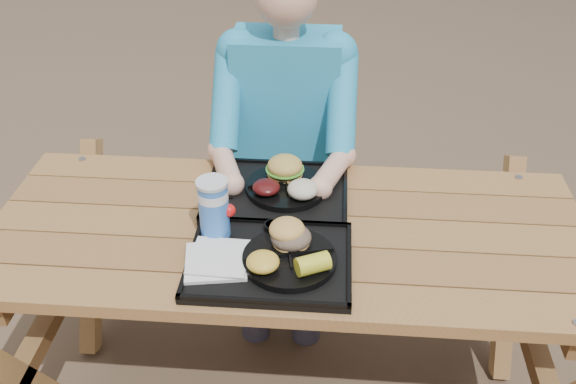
{
  "coord_description": "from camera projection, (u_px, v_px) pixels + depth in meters",
  "views": [
    {
      "loc": [
        0.12,
        -1.52,
        1.92
      ],
      "look_at": [
        0.0,
        0.0,
        0.88
      ],
      "focal_mm": 40.0,
      "sensor_mm": 36.0,
      "label": 1
    }
  ],
  "objects": [
    {
      "name": "burger",
      "position": [
        285.0,
        162.0,
        2.06
      ],
      "size": [
        0.12,
        0.12,
        0.1
      ],
      "primitive_type": null,
      "color": "#BC9642",
      "rests_on": "plate_far"
    },
    {
      "name": "mac_cheese",
      "position": [
        263.0,
        262.0,
        1.69
      ],
      "size": [
        0.09,
        0.09,
        0.04
      ],
      "primitive_type": "ellipsoid",
      "color": "gold",
      "rests_on": "plate_near"
    },
    {
      "name": "corn_cob",
      "position": [
        313.0,
        264.0,
        1.68
      ],
      "size": [
        0.12,
        0.12,
        0.05
      ],
      "primitive_type": null,
      "rotation": [
        0.0,
        0.0,
        0.45
      ],
      "color": "gold",
      "rests_on": "plate_near"
    },
    {
      "name": "sandwich",
      "position": [
        291.0,
        228.0,
        1.76
      ],
      "size": [
        0.11,
        0.11,
        0.11
      ],
      "primitive_type": null,
      "color": "gold",
      "rests_on": "plate_near"
    },
    {
      "name": "tray_far",
      "position": [
        277.0,
        193.0,
        2.05
      ],
      "size": [
        0.45,
        0.35,
        0.02
      ],
      "primitive_type": "cube",
      "color": "black",
      "rests_on": "picnic_table"
    },
    {
      "name": "condiment_mustard",
      "position": [
        291.0,
        228.0,
        1.86
      ],
      "size": [
        0.05,
        0.05,
        0.03
      ],
      "primitive_type": "cylinder",
      "color": "#D1C917",
      "rests_on": "tray_near"
    },
    {
      "name": "soda_cup",
      "position": [
        214.0,
        210.0,
        1.81
      ],
      "size": [
        0.09,
        0.09,
        0.17
      ],
      "primitive_type": "cylinder",
      "color": "blue",
      "rests_on": "tray_near"
    },
    {
      "name": "baked_beans",
      "position": [
        266.0,
        187.0,
        1.99
      ],
      "size": [
        0.09,
        0.09,
        0.04
      ],
      "primitive_type": "ellipsoid",
      "color": "#420D0D",
      "rests_on": "plate_far"
    },
    {
      "name": "picnic_table",
      "position": [
        288.0,
        318.0,
        2.13
      ],
      "size": [
        1.8,
        1.49,
        0.75
      ],
      "primitive_type": null,
      "color": "#999999",
      "rests_on": "ground"
    },
    {
      "name": "diner",
      "position": [
        287.0,
        159.0,
        2.46
      ],
      "size": [
        0.48,
        0.84,
        1.28
      ],
      "primitive_type": null,
      "color": "#1CBEC9",
      "rests_on": "ground"
    },
    {
      "name": "condiment_bbq",
      "position": [
        273.0,
        228.0,
        1.86
      ],
      "size": [
        0.05,
        0.05,
        0.03
      ],
      "primitive_type": "cylinder",
      "color": "black",
      "rests_on": "tray_near"
    },
    {
      "name": "potato_salad",
      "position": [
        303.0,
        189.0,
        1.97
      ],
      "size": [
        0.1,
        0.1,
        0.05
      ],
      "primitive_type": "ellipsoid",
      "color": "beige",
      "rests_on": "plate_far"
    },
    {
      "name": "plate_far",
      "position": [
        286.0,
        187.0,
        2.05
      ],
      "size": [
        0.26,
        0.26,
        0.02
      ],
      "primitive_type": "cylinder",
      "color": "black",
      "rests_on": "tray_far"
    },
    {
      "name": "tray_near",
      "position": [
        270.0,
        262.0,
        1.77
      ],
      "size": [
        0.45,
        0.35,
        0.02
      ],
      "primitive_type": "cube",
      "color": "black",
      "rests_on": "picnic_table"
    },
    {
      "name": "plate_near",
      "position": [
        289.0,
        259.0,
        1.75
      ],
      "size": [
        0.26,
        0.26,
        0.02
      ],
      "primitive_type": "cylinder",
      "color": "black",
      "rests_on": "tray_near"
    },
    {
      "name": "napkin_stack",
      "position": [
        216.0,
        260.0,
        1.75
      ],
      "size": [
        0.19,
        0.19,
        0.02
      ],
      "primitive_type": "cube",
      "rotation": [
        0.0,
        0.0,
        0.17
      ],
      "color": "silver",
      "rests_on": "tray_near"
    },
    {
      "name": "cutlery_far",
      "position": [
        226.0,
        185.0,
        2.07
      ],
      "size": [
        0.07,
        0.16,
        0.01
      ],
      "primitive_type": "cube",
      "rotation": [
        0.0,
        0.0,
        0.25
      ],
      "color": "black",
      "rests_on": "tray_far"
    }
  ]
}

